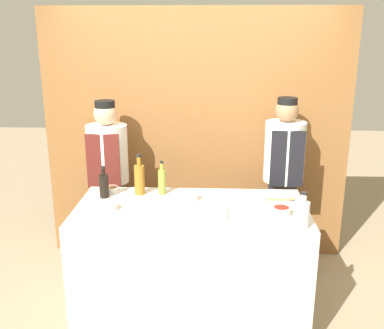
% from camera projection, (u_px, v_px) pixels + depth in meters
% --- Properties ---
extents(ground_plane, '(14.00, 14.00, 0.00)m').
position_uv_depth(ground_plane, '(191.00, 315.00, 3.60)').
color(ground_plane, tan).
extents(cabinet_wall, '(2.90, 0.18, 2.40)m').
position_uv_depth(cabinet_wall, '(197.00, 136.00, 4.37)').
color(cabinet_wall, brown).
rests_on(cabinet_wall, ground_plane).
extents(counter, '(1.72, 0.83, 0.93)m').
position_uv_depth(counter, '(191.00, 263.00, 3.47)').
color(counter, beige).
rests_on(counter, ground_plane).
extents(sauce_bowl_red, '(0.13, 0.13, 0.05)m').
position_uv_depth(sauce_bowl_red, '(281.00, 210.00, 3.19)').
color(sauce_bowl_red, white).
rests_on(sauce_bowl_red, counter).
extents(sauce_bowl_purple, '(0.11, 0.11, 0.06)m').
position_uv_depth(sauce_bowl_purple, '(191.00, 196.00, 3.46)').
color(sauce_bowl_purple, white).
rests_on(sauce_bowl_purple, counter).
extents(sauce_bowl_brown, '(0.11, 0.11, 0.04)m').
position_uv_depth(sauce_bowl_brown, '(111.00, 189.00, 3.64)').
color(sauce_bowl_brown, white).
rests_on(sauce_bowl_brown, counter).
extents(sauce_bowl_white, '(0.12, 0.12, 0.05)m').
position_uv_depth(sauce_bowl_white, '(109.00, 206.00, 3.27)').
color(sauce_bowl_white, white).
rests_on(sauce_bowl_white, counter).
extents(cutting_board, '(0.37, 0.20, 0.02)m').
position_uv_depth(cutting_board, '(201.00, 213.00, 3.20)').
color(cutting_board, white).
rests_on(cutting_board, counter).
extents(bottle_clear, '(0.09, 0.09, 0.25)m').
position_uv_depth(bottle_clear, '(303.00, 214.00, 2.96)').
color(bottle_clear, silver).
rests_on(bottle_clear, counter).
extents(bottle_oil, '(0.06, 0.06, 0.27)m').
position_uv_depth(bottle_oil, '(162.00, 181.00, 3.57)').
color(bottle_oil, olive).
rests_on(bottle_oil, counter).
extents(bottle_amber, '(0.08, 0.08, 0.33)m').
position_uv_depth(bottle_amber, '(139.00, 179.00, 3.56)').
color(bottle_amber, '#9E661E').
rests_on(bottle_amber, counter).
extents(bottle_soy, '(0.07, 0.07, 0.25)m').
position_uv_depth(bottle_soy, '(104.00, 185.00, 3.50)').
color(bottle_soy, black).
rests_on(bottle_soy, counter).
extents(wooden_spoon, '(0.21, 0.04, 0.02)m').
position_uv_depth(wooden_spoon, '(284.00, 199.00, 3.46)').
color(wooden_spoon, '#B2844C').
rests_on(wooden_spoon, counter).
extents(chef_left, '(0.37, 0.37, 1.60)m').
position_uv_depth(chef_left, '(109.00, 180.00, 4.15)').
color(chef_left, '#28282D').
rests_on(chef_left, ground_plane).
extents(chef_right, '(0.36, 0.36, 1.63)m').
position_uv_depth(chef_right, '(283.00, 180.00, 4.08)').
color(chef_right, '#28282D').
rests_on(chef_right, ground_plane).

